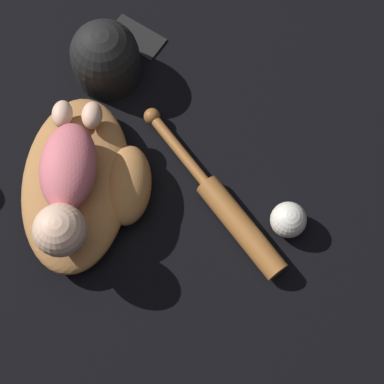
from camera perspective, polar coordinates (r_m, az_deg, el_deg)
ground_plane at (r=1.29m, az=-10.63°, el=-1.34°), size 6.00×6.00×0.00m
baseball_glove at (r=1.26m, az=-9.50°, el=0.78°), size 0.37×0.26×0.09m
baby_figure at (r=1.17m, az=-11.12°, el=0.69°), size 0.31×0.11×0.10m
baseball_bat at (r=1.25m, az=3.11°, el=-1.52°), size 0.36×0.28×0.05m
baseball at (r=1.24m, az=8.56°, el=-2.46°), size 0.07×0.07×0.07m
baseball_cap at (r=1.36m, az=-7.67°, el=11.81°), size 0.22×0.20×0.14m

